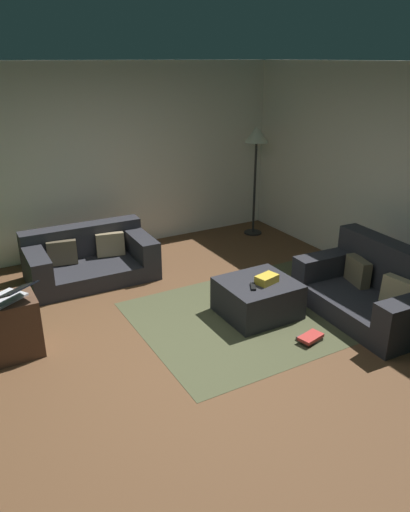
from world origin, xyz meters
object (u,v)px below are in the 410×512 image
object	(u,v)px
book_stack	(310,338)
gift_box	(267,279)
side_table	(10,327)
corner_lamp	(256,143)
ottoman	(258,298)
laptop	(9,295)
tv_remote	(253,287)
couch_left	(89,258)
couch_right	(374,290)

from	to	relation	value
book_stack	gift_box	bearing A→B (deg)	96.81
side_table	corner_lamp	world-z (taller)	corner_lamp
ottoman	corner_lamp	size ratio (longest dim) A/B	0.46
laptop	gift_box	bearing A→B (deg)	-11.79
gift_box	side_table	distance (m)	2.61
ottoman	book_stack	distance (m)	0.75
ottoman	gift_box	size ratio (longest dim) A/B	3.29
corner_lamp	tv_remote	bearing A→B (deg)	-124.90
side_table	corner_lamp	size ratio (longest dim) A/B	0.34
couch_left	tv_remote	bearing A→B (deg)	121.92
couch_left	book_stack	world-z (taller)	couch_left
couch_right	ottoman	size ratio (longest dim) A/B	1.99
tv_remote	laptop	distance (m)	2.39
ottoman	side_table	size ratio (longest dim) A/B	1.35
side_table	laptop	world-z (taller)	laptop
couch_left	laptop	bearing A→B (deg)	52.89
gift_box	book_stack	distance (m)	0.77
couch_right	corner_lamp	bearing A→B (deg)	-4.30
laptop	corner_lamp	bearing A→B (deg)	24.19
ottoman	book_stack	size ratio (longest dim) A/B	2.77
couch_left	gift_box	xyz separation A→B (m)	(1.37, -1.96, 0.19)
couch_left	tv_remote	xyz separation A→B (m)	(1.18, -1.98, 0.16)
corner_lamp	side_table	bearing A→B (deg)	-156.68
couch_left	side_table	world-z (taller)	couch_left
ottoman	laptop	bearing A→B (deg)	169.39
gift_box	ottoman	bearing A→B (deg)	133.62
ottoman	laptop	distance (m)	2.53
gift_box	book_stack	size ratio (longest dim) A/B	0.84
corner_lamp	gift_box	bearing A→B (deg)	-121.83
couch_right	corner_lamp	xyz separation A→B (m)	(0.37, 2.83, 1.16)
ottoman	side_table	bearing A→B (deg)	168.29
ottoman	laptop	size ratio (longest dim) A/B	1.45
tv_remote	couch_right	bearing A→B (deg)	5.98
laptop	couch_left	bearing A→B (deg)	51.63
book_stack	corner_lamp	distance (m)	3.53
ottoman	tv_remote	xyz separation A→B (m)	(-0.13, -0.09, 0.21)
corner_lamp	couch_left	bearing A→B (deg)	-173.32
couch_right	book_stack	distance (m)	1.01
tv_remote	couch_left	bearing A→B (deg)	149.40
ottoman	tv_remote	distance (m)	0.26
couch_left	laptop	xyz separation A→B (m)	(-1.14, -1.44, 0.39)
ottoman	couch_right	bearing A→B (deg)	-28.73
side_table	book_stack	bearing A→B (deg)	-25.22
laptop	tv_remote	bearing A→B (deg)	-13.30
gift_box	tv_remote	distance (m)	0.20
book_stack	side_table	bearing A→B (deg)	154.78
couch_right	book_stack	world-z (taller)	couch_right
side_table	ottoman	bearing A→B (deg)	-11.71
side_table	book_stack	size ratio (longest dim) A/B	2.05
couch_right	gift_box	size ratio (longest dim) A/B	6.56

